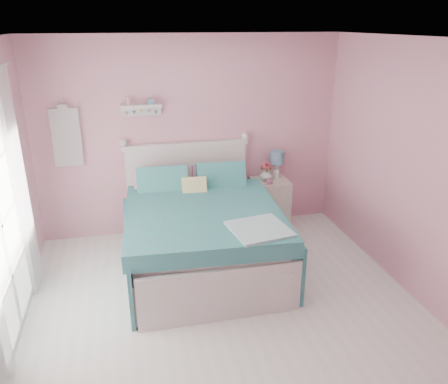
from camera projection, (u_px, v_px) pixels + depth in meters
name	position (u px, v px, depth m)	size (l,w,h in m)	color
floor	(231.00, 325.00, 4.20)	(4.50, 4.50, 0.00)	white
room_shell	(232.00, 169.00, 3.63)	(4.50, 4.50, 4.50)	pink
bed	(201.00, 234.00, 5.10)	(1.79, 2.19, 1.25)	silver
nightstand	(269.00, 204.00, 6.10)	(0.49, 0.48, 0.70)	beige
table_lamp	(277.00, 159.00, 5.95)	(0.19, 0.19, 0.39)	white
vase	(266.00, 175.00, 5.92)	(0.17, 0.17, 0.17)	white
teacup	(269.00, 181.00, 5.82)	(0.09, 0.09, 0.07)	pink
roses	(266.00, 166.00, 5.87)	(0.14, 0.11, 0.12)	#CB4556
wall_shelf	(141.00, 107.00, 5.43)	(0.50, 0.15, 0.25)	silver
hanging_dress	(66.00, 138.00, 5.34)	(0.34, 0.03, 0.72)	white
curtain_far	(21.00, 186.00, 4.41)	(0.04, 0.40, 2.32)	white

